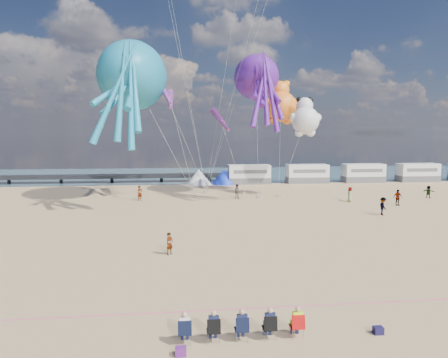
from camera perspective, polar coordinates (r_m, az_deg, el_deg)
ground at (r=24.14m, az=5.70°, el=-12.87°), size 120.00×120.00×0.00m
water at (r=77.82m, az=-2.65°, el=0.67°), size 120.00×120.00×0.00m
pier at (r=70.57m, az=-25.38°, el=0.23°), size 60.00×3.00×0.50m
motorhome_0 at (r=63.52m, az=3.59°, el=0.67°), size 6.60×2.50×3.00m
motorhome_1 at (r=65.80m, az=11.77°, el=0.75°), size 6.60×2.50×3.00m
motorhome_2 at (r=69.32m, az=19.27°, el=0.81°), size 6.60×2.50×3.00m
motorhome_3 at (r=73.90m, az=25.93°, el=0.85°), size 6.60×2.50×3.00m
tent_white at (r=62.70m, az=-3.63°, el=0.32°), size 4.00×4.00×2.40m
tent_blue at (r=63.00m, az=0.01°, el=0.36°), size 4.00×4.00×2.40m
spectator_row at (r=16.50m, az=2.52°, el=-19.97°), size 6.10×0.90×1.30m
cooler_purple at (r=15.81m, az=-6.18°, el=-23.29°), size 0.40×0.30×0.32m
cooler_navy at (r=18.21m, az=21.17°, el=-19.51°), size 0.38×0.28×0.30m
rope_line at (r=19.62m, az=8.85°, el=-17.58°), size 34.00×0.03×0.03m
standing_person at (r=26.98m, az=-7.79°, el=-9.13°), size 0.64×0.64×1.49m
beachgoer_0 at (r=49.09m, az=17.55°, el=-2.11°), size 0.70×0.76×1.73m
beachgoer_1 at (r=49.06m, az=1.87°, el=-1.78°), size 1.02×1.01×1.78m
beachgoer_2 at (r=42.22m, az=21.76°, el=-3.63°), size 0.75×0.92×1.77m
beachgoer_3 at (r=48.40m, az=23.55°, el=-2.44°), size 1.19×0.72×1.80m
beachgoer_4 at (r=55.60m, az=27.18°, el=-1.63°), size 0.83×0.97×1.57m
beachgoer_5 at (r=48.66m, az=-11.94°, el=-1.99°), size 1.65×1.39×1.79m
sandbag_a at (r=50.03m, az=-4.19°, el=-2.54°), size 0.50×0.35×0.22m
sandbag_b at (r=49.94m, az=4.96°, el=-2.56°), size 0.50×0.35×0.22m
sandbag_c at (r=50.72m, az=7.81°, el=-2.46°), size 0.50×0.35×0.22m
sandbag_d at (r=52.69m, az=2.93°, el=-2.07°), size 0.50×0.35×0.22m
sandbag_e at (r=53.95m, az=-2.56°, el=-1.86°), size 0.50×0.35×0.22m
kite_octopus_teal at (r=49.13m, az=-12.96°, el=14.13°), size 9.90×13.85×14.56m
kite_octopus_purple at (r=52.16m, az=4.60°, el=14.29°), size 5.68×11.09×12.18m
kite_panda at (r=51.02m, az=11.56°, el=8.19°), size 5.02×4.85×5.88m
kite_teddy_orange at (r=54.46m, az=8.13°, el=10.23°), size 5.97×5.76×6.98m
windsock_left at (r=49.94m, az=-7.70°, el=11.15°), size 1.38×6.38×6.34m
windsock_mid at (r=50.02m, az=-0.46°, el=8.42°), size 2.41×5.99×5.92m
windsock_right at (r=48.47m, az=-8.38°, el=11.94°), size 2.15×5.07×5.01m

